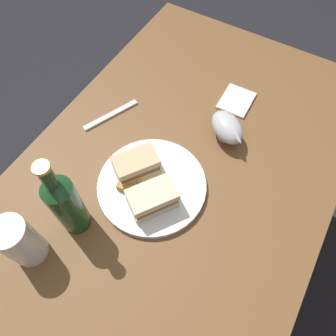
{
  "coord_description": "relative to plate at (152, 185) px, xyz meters",
  "views": [
    {
      "loc": [
        -0.41,
        -0.2,
        1.53
      ],
      "look_at": [
        -0.06,
        0.02,
        0.81
      ],
      "focal_mm": 34.32,
      "sensor_mm": 36.0,
      "label": 1
    }
  ],
  "objects": [
    {
      "name": "pint_glass",
      "position": [
        -0.29,
        0.15,
        0.05
      ],
      "size": [
        0.08,
        0.08,
        0.15
      ],
      "color": "white",
      "rests_on": "dining_table"
    },
    {
      "name": "fork",
      "position": [
        0.14,
        0.23,
        -0.0
      ],
      "size": [
        0.17,
        0.09,
        0.01
      ],
      "primitive_type": "cube",
      "rotation": [
        0.0,
        0.0,
        5.87
      ],
      "color": "silver",
      "rests_on": "dining_table"
    },
    {
      "name": "potato_wedge_middle",
      "position": [
        -0.07,
        -0.02,
        0.02
      ],
      "size": [
        0.05,
        0.04,
        0.02
      ],
      "primitive_type": "cube",
      "rotation": [
        0.0,
        0.0,
        5.74
      ],
      "color": "#B77F33",
      "rests_on": "plate"
    },
    {
      "name": "ground_plane",
      "position": [
        0.11,
        -0.03,
        -0.78
      ],
      "size": [
        6.0,
        6.0,
        0.0
      ],
      "primitive_type": "plane",
      "color": "black"
    },
    {
      "name": "potato_wedge_front",
      "position": [
        -0.0,
        0.05,
        0.02
      ],
      "size": [
        0.03,
        0.05,
        0.02
      ],
      "primitive_type": "cube",
      "rotation": [
        0.0,
        0.0,
        4.46
      ],
      "color": "gold",
      "rests_on": "plate"
    },
    {
      "name": "sandwich_half_left",
      "position": [
        0.01,
        0.05,
        0.04
      ],
      "size": [
        0.13,
        0.12,
        0.06
      ],
      "color": "#CCB284",
      "rests_on": "plate"
    },
    {
      "name": "dining_table",
      "position": [
        0.11,
        -0.03,
        -0.4
      ],
      "size": [
        1.19,
        0.8,
        0.78
      ],
      "primitive_type": "cube",
      "color": "brown",
      "rests_on": "ground"
    },
    {
      "name": "sandwich_half_right",
      "position": [
        -0.05,
        -0.03,
        0.04
      ],
      "size": [
        0.13,
        0.12,
        0.06
      ],
      "color": "beige",
      "rests_on": "plate"
    },
    {
      "name": "cider_bottle",
      "position": [
        -0.17,
        0.11,
        0.1
      ],
      "size": [
        0.07,
        0.07,
        0.27
      ],
      "color": "#19421E",
      "rests_on": "dining_table"
    },
    {
      "name": "potato_wedge_back",
      "position": [
        -0.05,
        0.04,
        0.02
      ],
      "size": [
        0.02,
        0.06,
        0.02
      ],
      "primitive_type": "cube",
      "rotation": [
        0.0,
        0.0,
        4.87
      ],
      "color": "#B77F33",
      "rests_on": "plate"
    },
    {
      "name": "napkin",
      "position": [
        0.38,
        -0.07,
        -0.0
      ],
      "size": [
        0.11,
        0.09,
        0.01
      ],
      "primitive_type": "cube",
      "rotation": [
        0.0,
        0.0,
        0.03
      ],
      "color": "silver",
      "rests_on": "dining_table"
    },
    {
      "name": "plate",
      "position": [
        0.0,
        0.0,
        0.0
      ],
      "size": [
        0.28,
        0.28,
        0.02
      ],
      "primitive_type": "cylinder",
      "color": "white",
      "rests_on": "dining_table"
    },
    {
      "name": "gravy_boat",
      "position": [
        0.24,
        -0.1,
        0.04
      ],
      "size": [
        0.13,
        0.14,
        0.07
      ],
      "color": "#B7B7BC",
      "rests_on": "dining_table"
    }
  ]
}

